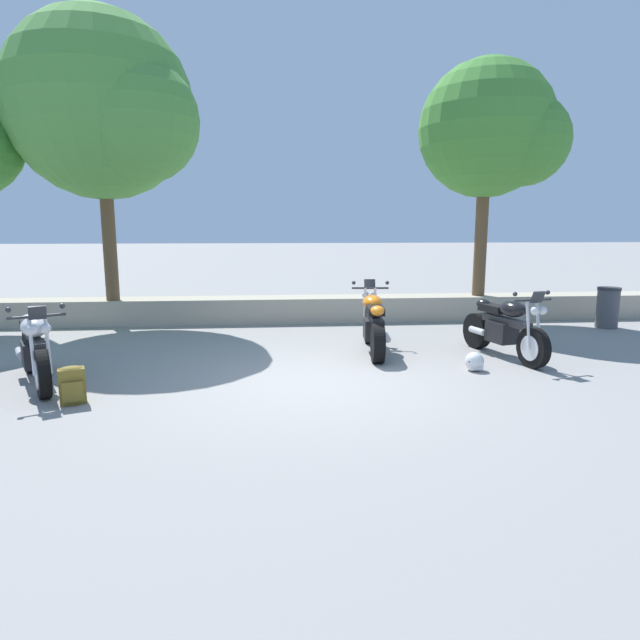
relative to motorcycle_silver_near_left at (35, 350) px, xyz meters
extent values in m
plane|color=gray|center=(3.79, -0.15, -0.49)|extent=(120.00, 120.00, 0.00)
cube|color=#A89E89|center=(3.79, 4.65, -0.21)|extent=(36.00, 0.80, 0.55)
cylinder|color=black|center=(0.33, -0.61, -0.18)|extent=(0.41, 0.61, 0.62)
cylinder|color=black|center=(-0.35, 0.66, -0.18)|extent=(0.45, 0.63, 0.62)
cylinder|color=silver|center=(0.33, -0.61, -0.18)|extent=(0.32, 0.41, 0.38)
cube|color=black|center=(-0.03, 0.07, -0.08)|extent=(0.51, 0.57, 0.34)
cube|color=#2D2D30|center=(0.01, -0.02, 0.12)|extent=(0.64, 1.04, 0.12)
ellipsoid|color=#BCBCC1|center=(0.08, -0.15, 0.34)|extent=(0.54, 0.62, 0.26)
cube|color=black|center=(-0.14, 0.27, 0.28)|extent=(0.49, 0.62, 0.12)
ellipsoid|color=#BCBCC1|center=(-0.28, 0.54, 0.32)|extent=(0.33, 0.35, 0.16)
cylinder|color=#2D2D30|center=(0.29, -0.54, 0.54)|extent=(0.60, 0.34, 0.04)
sphere|color=silver|center=(0.42, -0.63, 0.40)|extent=(0.13, 0.13, 0.13)
sphere|color=silver|center=(0.29, -0.70, 0.40)|extent=(0.13, 0.13, 0.13)
cube|color=#26282D|center=(0.34, -0.63, 0.60)|extent=(0.22, 0.18, 0.18)
cylinder|color=silver|center=(-0.38, 0.37, -0.13)|extent=(0.27, 0.39, 0.11)
cylinder|color=silver|center=(0.39, -0.54, 0.18)|extent=(0.12, 0.17, 0.73)
cylinder|color=silver|center=(0.23, -0.62, 0.18)|extent=(0.12, 0.17, 0.73)
sphere|color=#2D2D30|center=(0.54, -0.37, 0.64)|extent=(0.07, 0.07, 0.07)
sphere|color=#2D2D30|center=(0.01, -0.65, 0.64)|extent=(0.07, 0.07, 0.07)
cylinder|color=black|center=(4.96, 2.21, -0.18)|extent=(0.19, 0.63, 0.62)
cylinder|color=black|center=(4.84, 0.78, -0.18)|extent=(0.23, 0.63, 0.62)
cylinder|color=silver|center=(4.96, 2.21, -0.18)|extent=(0.19, 0.40, 0.38)
cube|color=black|center=(4.90, 1.45, -0.08)|extent=(0.36, 0.50, 0.34)
cube|color=#2D2D30|center=(4.90, 1.55, 0.12)|extent=(0.23, 1.11, 0.12)
ellipsoid|color=orange|center=(4.92, 1.70, 0.34)|extent=(0.38, 0.55, 0.26)
cube|color=black|center=(4.88, 1.22, 0.28)|extent=(0.30, 0.58, 0.12)
ellipsoid|color=orange|center=(4.85, 0.92, 0.32)|extent=(0.24, 0.30, 0.16)
cylinder|color=#2D2D30|center=(4.95, 2.13, 0.54)|extent=(0.66, 0.09, 0.04)
sphere|color=silver|center=(4.89, 2.28, 0.40)|extent=(0.13, 0.13, 0.13)
sphere|color=silver|center=(5.03, 2.27, 0.40)|extent=(0.13, 0.13, 0.13)
cube|color=#26282D|center=(4.96, 2.23, 0.60)|extent=(0.21, 0.11, 0.18)
cylinder|color=silver|center=(5.02, 1.00, -0.13)|extent=(0.14, 0.39, 0.11)
cylinder|color=silver|center=(4.87, 2.18, 0.18)|extent=(0.06, 0.17, 0.73)
cylinder|color=silver|center=(5.04, 2.17, 0.18)|extent=(0.06, 0.17, 0.73)
sphere|color=#2D2D30|center=(4.65, 2.12, 0.64)|extent=(0.07, 0.07, 0.07)
sphere|color=#2D2D30|center=(5.25, 2.07, 0.64)|extent=(0.07, 0.07, 0.07)
cylinder|color=black|center=(7.14, 0.27, -0.18)|extent=(0.28, 0.64, 0.62)
cylinder|color=black|center=(6.79, 1.67, -0.18)|extent=(0.32, 0.65, 0.62)
cylinder|color=silver|center=(7.14, 0.27, -0.18)|extent=(0.25, 0.41, 0.38)
cube|color=black|center=(6.95, 1.02, -0.08)|extent=(0.42, 0.54, 0.34)
cube|color=#2D2D30|center=(6.98, 0.92, 0.12)|extent=(0.40, 1.10, 0.12)
ellipsoid|color=black|center=(7.01, 0.77, 0.34)|extent=(0.45, 0.59, 0.26)
cube|color=black|center=(6.90, 1.24, 0.28)|extent=(0.39, 0.61, 0.12)
ellipsoid|color=black|center=(6.83, 1.53, 0.32)|extent=(0.28, 0.32, 0.16)
cylinder|color=#2D2D30|center=(7.12, 0.34, 0.54)|extent=(0.65, 0.19, 0.04)
sphere|color=silver|center=(7.22, 0.23, 0.40)|extent=(0.13, 0.13, 0.13)
sphere|color=silver|center=(7.08, 0.19, 0.40)|extent=(0.13, 0.13, 0.13)
cube|color=#26282D|center=(7.14, 0.25, 0.60)|extent=(0.22, 0.14, 0.18)
cylinder|color=silver|center=(6.70, 1.39, -0.13)|extent=(0.20, 0.40, 0.11)
cylinder|color=silver|center=(7.21, 0.33, 0.18)|extent=(0.08, 0.17, 0.73)
cylinder|color=silver|center=(7.04, 0.28, 0.18)|extent=(0.08, 0.17, 0.73)
sphere|color=#2D2D30|center=(7.40, 0.45, 0.64)|extent=(0.07, 0.07, 0.07)
sphere|color=#2D2D30|center=(6.82, 0.31, 0.64)|extent=(0.07, 0.07, 0.07)
cube|color=brown|center=(0.77, -0.87, -0.27)|extent=(0.34, 0.27, 0.44)
cube|color=brown|center=(0.81, -0.98, -0.31)|extent=(0.24, 0.13, 0.24)
ellipsoid|color=brown|center=(0.77, -0.87, -0.06)|extent=(0.33, 0.26, 0.08)
cube|color=#403513|center=(0.81, -0.74, -0.25)|extent=(0.06, 0.05, 0.37)
cube|color=#403513|center=(0.65, -0.80, -0.25)|extent=(0.06, 0.05, 0.37)
sphere|color=silver|center=(6.19, 0.19, -0.35)|extent=(0.28, 0.28, 0.28)
ellipsoid|color=black|center=(6.19, 0.11, -0.34)|extent=(0.23, 0.06, 0.12)
cube|color=silver|center=(6.19, 0.11, -0.42)|extent=(0.20, 0.08, 0.08)
cylinder|color=brown|center=(-0.24, 4.48, 1.35)|extent=(0.28, 0.28, 2.58)
sphere|color=#4C8E3D|center=(-0.24, 4.48, 4.05)|extent=(3.74, 3.74, 3.74)
sphere|color=#4C8E3D|center=(0.60, 3.92, 3.67)|extent=(2.43, 2.43, 2.43)
cylinder|color=brown|center=(7.93, 4.60, 1.35)|extent=(0.28, 0.28, 2.57)
sphere|color=#428433|center=(7.93, 4.60, 3.74)|extent=(2.96, 2.96, 2.96)
sphere|color=#428433|center=(8.59, 4.16, 3.44)|extent=(1.92, 1.92, 1.92)
cylinder|color=#4C4C51|center=(10.25, 3.30, -0.09)|extent=(0.44, 0.44, 0.80)
cylinder|color=#2D2D30|center=(10.25, 3.30, 0.34)|extent=(0.46, 0.46, 0.06)
camera|label=1|loc=(3.22, -7.40, 1.65)|focal=30.29mm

